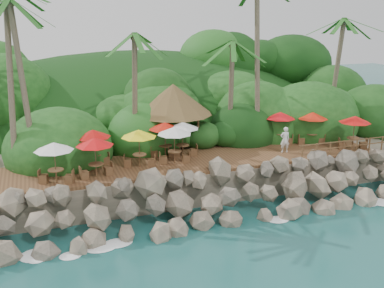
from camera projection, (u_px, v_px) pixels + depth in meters
name	position (u px, v px, depth m)	size (l,w,h in m)	color
ground	(227.00, 230.00, 25.49)	(140.00, 140.00, 0.00)	#19514F
land_base	(154.00, 140.00, 39.70)	(32.00, 25.20, 2.10)	gray
jungle_hill	(136.00, 131.00, 46.78)	(44.80, 28.00, 15.40)	#143811
seawall	(214.00, 198.00, 26.99)	(29.00, 4.00, 2.30)	gray
terrace	(192.00, 161.00, 30.32)	(26.00, 5.00, 0.20)	brown
jungle_foliage	(157.00, 155.00, 39.08)	(44.00, 16.00, 12.00)	#143811
foam_line	(225.00, 227.00, 25.76)	(25.20, 0.80, 0.06)	white
palms	(176.00, 11.00, 29.97)	(29.93, 6.92, 12.94)	brown
palapa	(173.00, 99.00, 32.57)	(5.65, 5.65, 4.60)	brown
dining_clusters	(193.00, 130.00, 29.79)	(22.86, 5.20, 2.44)	brown
railing	(350.00, 145.00, 31.47)	(8.30, 0.10, 1.00)	brown
waiter	(285.00, 140.00, 31.67)	(0.67, 0.44, 1.85)	silver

